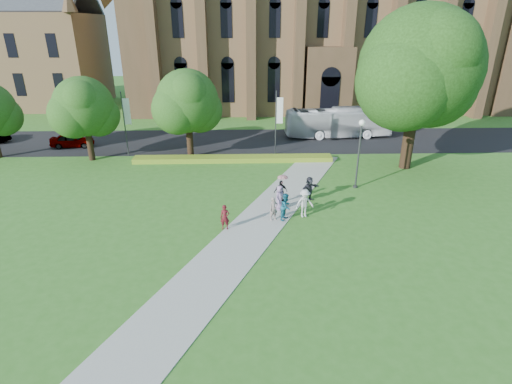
{
  "coord_description": "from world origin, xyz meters",
  "views": [
    {
      "loc": [
        -0.97,
        -21.55,
        11.49
      ],
      "look_at": [
        -0.25,
        2.02,
        1.6
      ],
      "focal_mm": 28.0,
      "sensor_mm": 36.0,
      "label": 1
    }
  ],
  "objects_px": {
    "pedestrian_0": "(225,217)",
    "streetlamp": "(360,146)",
    "car_0": "(72,140)",
    "tour_coach": "(338,123)",
    "large_tree": "(419,68)"
  },
  "relations": [
    {
      "from": "large_tree",
      "to": "streetlamp",
      "type": "bearing_deg",
      "value": -140.71
    },
    {
      "from": "streetlamp",
      "to": "tour_coach",
      "type": "height_order",
      "value": "streetlamp"
    },
    {
      "from": "car_0",
      "to": "pedestrian_0",
      "type": "relative_size",
      "value": 2.67
    },
    {
      "from": "tour_coach",
      "to": "pedestrian_0",
      "type": "distance_m",
      "value": 24.28
    },
    {
      "from": "tour_coach",
      "to": "car_0",
      "type": "relative_size",
      "value": 2.76
    },
    {
      "from": "tour_coach",
      "to": "pedestrian_0",
      "type": "xyz_separation_m",
      "value": [
        -11.49,
        -21.38,
        -0.8
      ]
    },
    {
      "from": "pedestrian_0",
      "to": "large_tree",
      "type": "bearing_deg",
      "value": 38.75
    },
    {
      "from": "tour_coach",
      "to": "pedestrian_0",
      "type": "bearing_deg",
      "value": 148.89
    },
    {
      "from": "pedestrian_0",
      "to": "streetlamp",
      "type": "bearing_deg",
      "value": 36.67
    },
    {
      "from": "large_tree",
      "to": "car_0",
      "type": "height_order",
      "value": "large_tree"
    },
    {
      "from": "streetlamp",
      "to": "car_0",
      "type": "xyz_separation_m",
      "value": [
        -25.9,
        11.77,
        -2.57
      ]
    },
    {
      "from": "tour_coach",
      "to": "car_0",
      "type": "bearing_deg",
      "value": 93.6
    },
    {
      "from": "tour_coach",
      "to": "car_0",
      "type": "height_order",
      "value": "tour_coach"
    },
    {
      "from": "large_tree",
      "to": "tour_coach",
      "type": "distance_m",
      "value": 12.93
    },
    {
      "from": "car_0",
      "to": "large_tree",
      "type": "bearing_deg",
      "value": -106.93
    }
  ]
}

